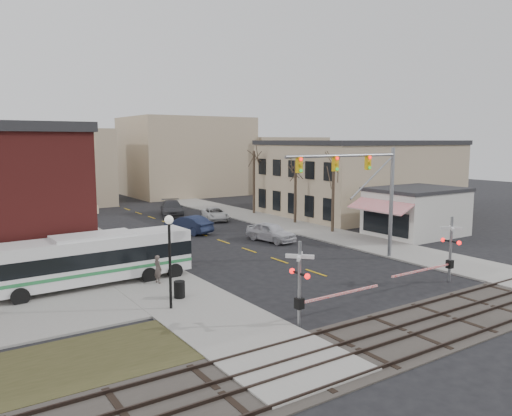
{
  "coord_description": "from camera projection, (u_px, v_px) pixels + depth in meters",
  "views": [
    {
      "loc": [
        -20.59,
        -21.98,
        8.51
      ],
      "look_at": [
        -0.22,
        8.67,
        3.5
      ],
      "focal_mm": 35.0,
      "sensor_mm": 36.0,
      "label": 1
    }
  ],
  "objects": [
    {
      "name": "car_c",
      "position": [
        215.0,
        214.0,
        53.39
      ],
      "size": [
        3.47,
        5.23,
        1.33
      ],
      "primitive_type": "imported",
      "rotation": [
        0.0,
        0.0,
        -0.29
      ],
      "color": "silver",
      "rests_on": "ground"
    },
    {
      "name": "ground",
      "position": [
        337.0,
        280.0,
        30.58
      ],
      "size": [
        160.0,
        160.0,
        0.0
      ],
      "primitive_type": "plane",
      "color": "black",
      "rests_on": "ground"
    },
    {
      "name": "trash_bin",
      "position": [
        179.0,
        289.0,
        26.73
      ],
      "size": [
        0.6,
        0.6,
        0.9
      ],
      "primitive_type": "cylinder",
      "color": "black",
      "rests_on": "sidewalk_west"
    },
    {
      "name": "sidewalk_west",
      "position": [
        90.0,
        242.0,
        41.87
      ],
      "size": [
        5.0,
        60.0,
        0.12
      ],
      "primitive_type": "cube",
      "color": "gray",
      "rests_on": "ground"
    },
    {
      "name": "rr_crossing_west",
      "position": [
        307.0,
        283.0,
        22.94
      ],
      "size": [
        5.6,
        1.36,
        4.0
      ],
      "color": "gray",
      "rests_on": "ground"
    },
    {
      "name": "rr_crossing_east",
      "position": [
        446.0,
        251.0,
        29.7
      ],
      "size": [
        5.6,
        1.36,
        4.0
      ],
      "color": "gray",
      "rests_on": "ground"
    },
    {
      "name": "tree_east_b",
      "position": [
        295.0,
        192.0,
        50.92
      ],
      "size": [
        0.28,
        0.28,
        6.3
      ],
      "color": "#382B21",
      "rests_on": "sidewalk_east"
    },
    {
      "name": "street_lamp",
      "position": [
        169.0,
        243.0,
        24.66
      ],
      "size": [
        0.44,
        0.44,
        4.73
      ],
      "color": "black",
      "rests_on": "sidewalk_west"
    },
    {
      "name": "tree_east_c",
      "position": [
        254.0,
        182.0,
        57.57
      ],
      "size": [
        0.28,
        0.28,
        7.2
      ],
      "color": "#382B21",
      "rests_on": "sidewalk_east"
    },
    {
      "name": "awning_shop",
      "position": [
        416.0,
        211.0,
        44.82
      ],
      "size": [
        9.74,
        6.2,
        4.3
      ],
      "color": "beige",
      "rests_on": "ground"
    },
    {
      "name": "transit_bus",
      "position": [
        94.0,
        258.0,
        29.07
      ],
      "size": [
        11.51,
        2.88,
        2.94
      ],
      "color": "silver",
      "rests_on": "ground"
    },
    {
      "name": "pedestrian_near",
      "position": [
        158.0,
        269.0,
        29.43
      ],
      "size": [
        0.53,
        0.69,
        1.68
      ],
      "primitive_type": "imported",
      "rotation": [
        0.0,
        0.0,
        1.8
      ],
      "color": "#514540",
      "rests_on": "sidewalk_west"
    },
    {
      "name": "rail_tracks",
      "position": [
        452.0,
        316.0,
        23.96
      ],
      "size": [
        160.0,
        3.91,
        0.14
      ],
      "color": "#2D231E",
      "rests_on": "ground"
    },
    {
      "name": "car_a",
      "position": [
        271.0,
        232.0,
        42.25
      ],
      "size": [
        2.69,
        4.96,
        1.6
      ],
      "primitive_type": "imported",
      "rotation": [
        0.0,
        0.0,
        0.18
      ],
      "color": "silver",
      "rests_on": "ground"
    },
    {
      "name": "tree_east_a",
      "position": [
        333.0,
        195.0,
        45.77
      ],
      "size": [
        0.28,
        0.28,
        6.75
      ],
      "color": "#382B21",
      "rests_on": "sidewalk_east"
    },
    {
      "name": "car_d",
      "position": [
        172.0,
        208.0,
        56.41
      ],
      "size": [
        4.32,
        6.39,
        1.72
      ],
      "primitive_type": "imported",
      "rotation": [
        0.0,
        0.0,
        -0.36
      ],
      "color": "#3B3C40",
      "rests_on": "ground"
    },
    {
      "name": "sidewalk_east",
      "position": [
        273.0,
        221.0,
        52.29
      ],
      "size": [
        5.0,
        60.0,
        0.12
      ],
      "primitive_type": "cube",
      "color": "gray",
      "rests_on": "ground"
    },
    {
      "name": "ballast_strip",
      "position": [
        451.0,
        318.0,
        23.97
      ],
      "size": [
        160.0,
        5.0,
        0.06
      ],
      "primitive_type": "cube",
      "color": "#332D28",
      "rests_on": "ground"
    },
    {
      "name": "tan_building",
      "position": [
        360.0,
        177.0,
        58.57
      ],
      "size": [
        20.3,
        15.3,
        8.5
      ],
      "color": "tan",
      "rests_on": "ground"
    },
    {
      "name": "traffic_signal_mast",
      "position": [
        365.0,
        181.0,
        34.2
      ],
      "size": [
        9.72,
        0.3,
        8.0
      ],
      "color": "gray",
      "rests_on": "ground"
    },
    {
      "name": "pedestrian_far",
      "position": [
        113.0,
        266.0,
        30.24
      ],
      "size": [
        1.01,
        1.04,
        1.69
      ],
      "primitive_type": "imported",
      "rotation": [
        0.0,
        0.0,
        0.89
      ],
      "color": "#2D3A50",
      "rests_on": "sidewalk_west"
    },
    {
      "name": "car_b",
      "position": [
        188.0,
        224.0,
        45.95
      ],
      "size": [
        3.2,
        5.22,
        1.62
      ],
      "primitive_type": "imported",
      "rotation": [
        0.0,
        0.0,
        3.46
      ],
      "color": "#161E37",
      "rests_on": "ground"
    }
  ]
}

